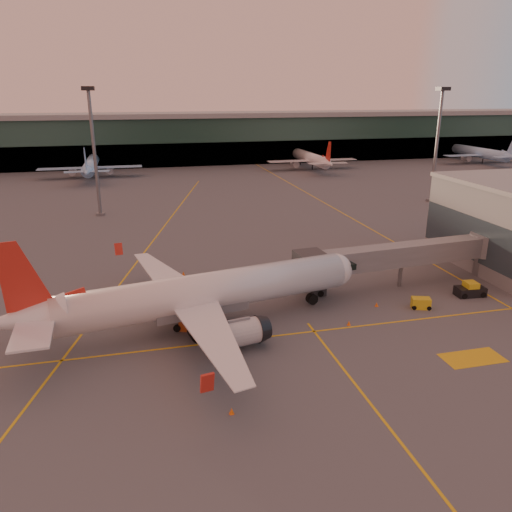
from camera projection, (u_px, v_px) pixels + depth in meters
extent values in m
plane|color=#4C4F54|center=(283.00, 360.00, 48.00)|extent=(600.00, 600.00, 0.00)
cube|color=gold|center=(269.00, 337.00, 52.61)|extent=(80.00, 0.25, 0.01)
cube|color=gold|center=(154.00, 239.00, 87.23)|extent=(31.30, 115.98, 0.01)
cube|color=gold|center=(319.00, 200.00, 119.35)|extent=(0.25, 160.00, 0.01)
cube|color=gold|center=(368.00, 400.00, 41.75)|extent=(0.25, 30.00, 0.01)
cube|color=gold|center=(473.00, 358.00, 48.38)|extent=(6.00, 3.00, 0.01)
cube|color=#19382D|center=(168.00, 141.00, 176.44)|extent=(400.00, 18.00, 16.00)
cube|color=gray|center=(166.00, 115.00, 173.69)|extent=(400.00, 20.00, 1.60)
cube|color=black|center=(170.00, 155.00, 169.86)|extent=(400.00, 1.00, 8.00)
cube|color=#2D3D47|center=(471.00, 237.00, 70.52)|extent=(0.30, 21.60, 6.00)
cylinder|color=slate|center=(95.00, 155.00, 100.42)|extent=(0.70, 0.70, 25.00)
cube|color=black|center=(88.00, 88.00, 96.44)|extent=(2.40, 2.40, 0.80)
cube|color=slate|center=(101.00, 214.00, 104.26)|extent=(1.60, 1.60, 0.50)
cylinder|color=slate|center=(436.00, 147.00, 113.72)|extent=(0.70, 0.70, 25.00)
cube|color=black|center=(443.00, 89.00, 109.74)|extent=(2.40, 2.40, 0.80)
cube|color=slate|center=(431.00, 200.00, 117.55)|extent=(1.60, 1.60, 0.50)
cylinder|color=white|center=(209.00, 291.00, 53.73)|extent=(32.32, 10.15, 4.12)
sphere|color=white|center=(335.00, 270.00, 60.12)|extent=(4.04, 4.04, 4.04)
cube|color=black|center=(344.00, 265.00, 60.43)|extent=(2.33, 2.98, 0.72)
cone|color=white|center=(27.00, 319.00, 46.47)|extent=(7.67, 5.19, 3.92)
cube|color=white|center=(33.00, 333.00, 43.55)|extent=(3.67, 6.82, 0.21)
cylinder|color=silver|center=(239.00, 333.00, 49.35)|extent=(4.74, 3.45, 2.68)
cylinder|color=black|center=(198.00, 332.00, 51.49)|extent=(2.10, 1.77, 1.86)
cylinder|color=black|center=(197.00, 327.00, 51.31)|extent=(0.37, 0.37, 1.13)
cube|color=white|center=(30.00, 303.00, 49.64)|extent=(5.31, 7.38, 0.21)
cylinder|color=silver|center=(199.00, 290.00, 60.16)|extent=(4.74, 3.45, 2.68)
cylinder|color=black|center=(183.00, 313.00, 56.11)|extent=(2.10, 1.77, 1.86)
cylinder|color=black|center=(182.00, 308.00, 55.94)|extent=(0.37, 0.37, 1.13)
cube|color=slate|center=(200.00, 304.00, 53.69)|extent=(10.63, 5.17, 1.65)
cylinder|color=black|center=(312.00, 299.00, 59.88)|extent=(1.43, 1.06, 1.30)
cube|color=slate|center=(402.00, 254.00, 64.91)|extent=(27.12, 5.01, 2.70)
cube|color=#2D3035|center=(310.00, 264.00, 61.41)|extent=(3.69, 3.69, 3.00)
cube|color=#2D3035|center=(318.00, 284.00, 63.59)|extent=(1.60, 2.40, 2.40)
cylinder|color=black|center=(320.00, 293.00, 62.83)|extent=(0.80, 0.40, 0.80)
cylinder|color=black|center=(314.00, 287.00, 64.86)|extent=(0.80, 0.40, 0.80)
cylinder|color=slate|center=(400.00, 275.00, 65.80)|extent=(0.50, 0.50, 3.12)
cylinder|color=slate|center=(485.00, 245.00, 69.07)|extent=(4.40, 4.40, 3.00)
cylinder|color=slate|center=(482.00, 264.00, 69.97)|extent=(2.40, 2.40, 3.12)
cube|color=#BE4D1B|center=(194.00, 323.00, 54.28)|extent=(3.40, 3.01, 1.32)
cube|color=silver|center=(191.00, 305.00, 53.67)|extent=(5.55, 3.94, 2.46)
cylinder|color=black|center=(177.00, 328.00, 53.59)|extent=(0.85, 0.58, 0.79)
cylinder|color=black|center=(206.00, 330.00, 53.16)|extent=(0.85, 0.58, 0.79)
cube|color=gold|center=(421.00, 303.00, 59.35)|extent=(2.45, 1.91, 1.29)
cylinder|color=black|center=(414.00, 308.00, 59.03)|extent=(0.60, 0.43, 0.54)
cylinder|color=black|center=(429.00, 308.00, 58.89)|extent=(0.60, 0.43, 0.54)
cube|color=black|center=(470.00, 291.00, 63.00)|extent=(3.72, 2.16, 1.16)
cube|color=gold|center=(471.00, 286.00, 62.76)|extent=(1.60, 1.79, 0.95)
cylinder|color=black|center=(464.00, 296.00, 62.08)|extent=(0.76, 0.37, 0.74)
cylinder|color=black|center=(483.00, 295.00, 62.48)|extent=(0.76, 0.37, 0.74)
cone|color=orange|center=(377.00, 304.00, 59.96)|extent=(0.41, 0.41, 0.52)
cube|color=orange|center=(376.00, 306.00, 60.03)|extent=(0.35, 0.35, 0.03)
cone|color=orange|center=(15.00, 347.00, 49.94)|extent=(0.44, 0.44, 0.56)
cube|color=orange|center=(16.00, 349.00, 50.02)|extent=(0.38, 0.38, 0.03)
cone|color=orange|center=(232.00, 411.00, 39.92)|extent=(0.42, 0.42, 0.54)
cube|color=orange|center=(232.00, 414.00, 40.00)|extent=(0.37, 0.37, 0.03)
cone|color=orange|center=(183.00, 274.00, 69.99)|extent=(0.47, 0.47, 0.60)
cube|color=orange|center=(184.00, 275.00, 70.08)|extent=(0.41, 0.41, 0.03)
cone|color=orange|center=(349.00, 323.00, 55.11)|extent=(0.41, 0.41, 0.52)
cube|color=orange|center=(349.00, 325.00, 55.19)|extent=(0.35, 0.35, 0.03)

